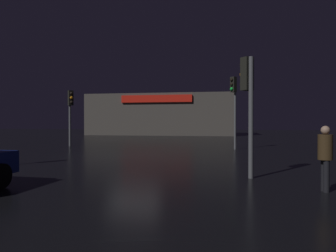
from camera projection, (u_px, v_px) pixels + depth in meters
name	position (u px, v px, depth m)	size (l,w,h in m)	color
ground_plane	(134.00, 157.00, 15.81)	(120.00, 120.00, 0.00)	black
store_building	(163.00, 115.00, 45.28)	(19.42, 9.23, 5.40)	#4C4742
traffic_signal_main	(248.00, 92.00, 9.77)	(0.42, 0.42, 3.62)	#595B60
traffic_signal_opposite	(70.00, 107.00, 22.66)	(0.42, 0.42, 3.89)	#595B60
traffic_signal_cross_right	(234.00, 97.00, 20.00)	(0.42, 0.42, 4.46)	#595B60
pedestrian	(325.00, 154.00, 7.82)	(0.37, 0.37, 1.59)	black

